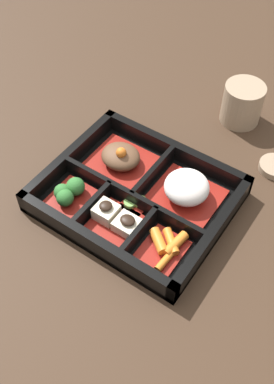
% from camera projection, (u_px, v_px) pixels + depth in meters
% --- Properties ---
extents(ground_plane, '(3.00, 3.00, 0.00)m').
position_uv_depth(ground_plane, '(137.00, 202.00, 0.72)').
color(ground_plane, '#382619').
extents(bento_base, '(0.28, 0.24, 0.01)m').
position_uv_depth(bento_base, '(137.00, 200.00, 0.72)').
color(bento_base, black).
rests_on(bento_base, ground_plane).
extents(bento_rim, '(0.28, 0.24, 0.04)m').
position_uv_depth(bento_rim, '(136.00, 196.00, 0.70)').
color(bento_rim, black).
rests_on(bento_rim, ground_plane).
extents(bowl_stew, '(0.11, 0.10, 0.05)m').
position_uv_depth(bowl_stew, '(121.00, 158.00, 0.75)').
color(bowl_stew, maroon).
rests_on(bowl_stew, bento_base).
extents(bowl_rice, '(0.11, 0.10, 0.05)m').
position_uv_depth(bowl_rice, '(186.00, 189.00, 0.70)').
color(bowl_rice, maroon).
rests_on(bowl_rice, bento_base).
extents(bowl_greens, '(0.07, 0.07, 0.03)m').
position_uv_depth(bowl_greens, '(69.00, 193.00, 0.70)').
color(bowl_greens, maroon).
rests_on(bowl_greens, bento_base).
extents(bowl_tofu, '(0.08, 0.07, 0.04)m').
position_uv_depth(bowl_tofu, '(117.00, 219.00, 0.67)').
color(bowl_tofu, maroon).
rests_on(bowl_tofu, bento_base).
extents(bowl_carrots, '(0.06, 0.07, 0.02)m').
position_uv_depth(bowl_carrots, '(166.00, 247.00, 0.65)').
color(bowl_carrots, maroon).
rests_on(bowl_carrots, bento_base).
extents(bowl_pickles, '(0.04, 0.04, 0.01)m').
position_uv_depth(bowl_pickles, '(135.00, 203.00, 0.70)').
color(bowl_pickles, maroon).
rests_on(bowl_pickles, bento_base).
extents(tea_cup, '(0.07, 0.07, 0.07)m').
position_uv_depth(tea_cup, '(242.00, 103.00, 0.81)').
color(tea_cup, gray).
rests_on(tea_cup, ground_plane).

